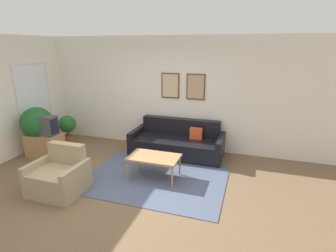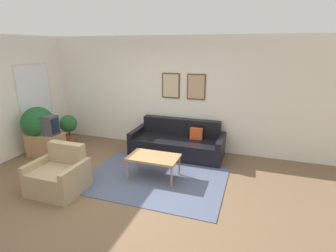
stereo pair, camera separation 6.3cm
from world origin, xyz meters
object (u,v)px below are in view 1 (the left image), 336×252
at_px(coffee_table, 154,158).
at_px(tv, 42,125).
at_px(armchair, 59,177).
at_px(potted_plant_tall, 37,124).
at_px(couch, 178,143).

height_order(coffee_table, tv, tv).
distance_m(coffee_table, armchair, 1.71).
bearing_deg(potted_plant_tall, couch, 19.18).
bearing_deg(couch, tv, -158.79).
height_order(couch, potted_plant_tall, potted_plant_tall).
height_order(couch, coffee_table, couch).
bearing_deg(tv, coffee_table, -3.56).
height_order(tv, armchair, tv).
distance_m(tv, potted_plant_tall, 0.19).
bearing_deg(couch, armchair, -123.85).
height_order(tv, potted_plant_tall, potted_plant_tall).
relative_size(coffee_table, tv, 1.40).
relative_size(armchair, potted_plant_tall, 0.77).
bearing_deg(tv, armchair, -40.34).
height_order(couch, tv, tv).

